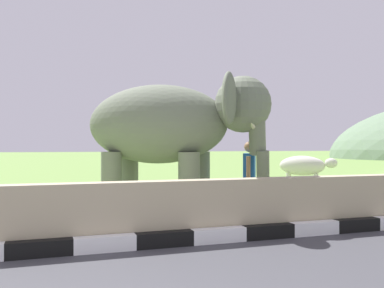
% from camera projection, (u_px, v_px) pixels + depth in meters
% --- Properties ---
extents(striped_curb, '(16.20, 0.20, 0.24)m').
position_uv_depth(striped_curb, '(5.00, 252.00, 5.75)').
color(striped_curb, white).
rests_on(striped_curb, ground_plane).
extents(barrier_parapet, '(28.00, 0.36, 1.00)m').
position_uv_depth(barrier_parapet, '(165.00, 212.00, 6.80)').
color(barrier_parapet, tan).
rests_on(barrier_parapet, ground_plane).
extents(elephant, '(3.95, 3.58, 2.99)m').
position_uv_depth(elephant, '(173.00, 127.00, 9.03)').
color(elephant, slate).
rests_on(elephant, ground_plane).
extents(person_handler, '(0.41, 0.58, 1.66)m').
position_uv_depth(person_handler, '(249.00, 175.00, 9.12)').
color(person_handler, navy).
rests_on(person_handler, ground_plane).
extents(cow_near, '(1.70, 1.56, 1.23)m').
position_uv_depth(cow_near, '(304.00, 166.00, 14.17)').
color(cow_near, beige).
rests_on(cow_near, ground_plane).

